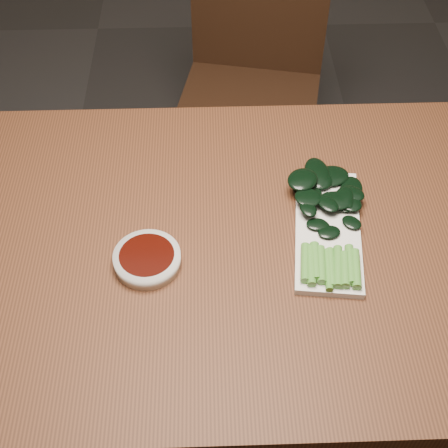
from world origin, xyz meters
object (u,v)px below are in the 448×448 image
(chair_far, at_px, (252,77))
(gai_lan, at_px, (326,209))
(table, at_px, (225,261))
(serving_plate, at_px, (327,230))
(sauce_bowl, at_px, (147,259))

(chair_far, distance_m, gai_lan, 0.89)
(table, height_order, serving_plate, serving_plate)
(gai_lan, bearing_deg, serving_plate, -90.35)
(table, relative_size, gai_lan, 4.18)
(chair_far, distance_m, sauce_bowl, 1.01)
(sauce_bowl, height_order, gai_lan, gai_lan)
(table, xyz_separation_m, sauce_bowl, (-0.14, -0.06, 0.09))
(gai_lan, bearing_deg, chair_far, 95.51)
(sauce_bowl, xyz_separation_m, gai_lan, (0.34, 0.10, 0.01))
(sauce_bowl, relative_size, gai_lan, 0.37)
(table, xyz_separation_m, chair_far, (0.12, 0.88, -0.19))
(chair_far, relative_size, serving_plate, 2.82)
(table, relative_size, chair_far, 1.57)
(sauce_bowl, relative_size, serving_plate, 0.39)
(sauce_bowl, xyz_separation_m, serving_plate, (0.34, 0.07, -0.01))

